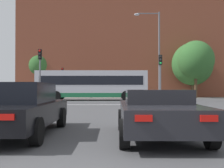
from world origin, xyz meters
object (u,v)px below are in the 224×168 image
Objects in this scene: traffic_light_near_left at (41,67)px; traffic_light_near_right at (162,71)px; street_lamp_junction at (156,47)px; bus_crossing_lead at (93,85)px; pedestrian_waiting at (114,89)px; car_roadster_right at (160,113)px; pedestrian_walking_west at (123,90)px; pedestrian_walking_east at (92,90)px; traffic_light_far_left at (64,78)px; car_saloon_left at (20,108)px.

traffic_light_near_right is at bearing 1.66° from traffic_light_near_left.
traffic_light_near_right is 0.46× the size of street_lamp_junction.
bus_crossing_lead is at bearing 63.98° from traffic_light_near_left.
bus_crossing_lead reaches higher than pedestrian_waiting.
car_roadster_right is at bearing -98.55° from street_lamp_junction.
traffic_light_near_right reaches higher than pedestrian_walking_west.
street_lamp_junction reaches higher than pedestrian_walking_east.
bus_crossing_lead reaches higher than pedestrian_walking_east.
traffic_light_near_left reaches higher than pedestrian_walking_east.
pedestrian_walking_east is at bearing 2.59° from pedestrian_walking_west.
traffic_light_near_right is (5.92, -7.00, 1.01)m from bus_crossing_lead.
bus_crossing_lead is 2.89× the size of traffic_light_near_right.
bus_crossing_lead is 7.82m from pedestrian_walking_east.
bus_crossing_lead reaches higher than pedestrian_walking_west.
pedestrian_waiting is (-3.71, 14.30, -1.55)m from traffic_light_near_right.
traffic_light_far_left is at bearing 126.96° from traffic_light_near_right.
car_roadster_right is 1.10× the size of traffic_light_near_right.
car_saloon_left is 27.99m from pedestrian_walking_west.
pedestrian_walking_west is (1.15, -0.97, -0.04)m from pedestrian_waiting.
traffic_light_far_left is at bearing 92.80° from traffic_light_near_left.
car_roadster_right is 0.51× the size of street_lamp_junction.
bus_crossing_lead is 2.93× the size of traffic_light_far_left.
car_saloon_left is 2.67× the size of pedestrian_waiting.
pedestrian_waiting is (-1.08, 29.20, 0.45)m from car_roadster_right.
street_lamp_junction is 4.59× the size of pedestrian_waiting.
traffic_light_near_right reaches higher than pedestrian_waiting.
pedestrian_walking_east is at bearing -95.01° from pedestrian_waiting.
traffic_light_near_right is at bearing 80.86° from car_roadster_right.
car_roadster_right is at bearing -75.18° from traffic_light_far_left.
traffic_light_near_left reaches higher than pedestrian_walking_west.
car_roadster_right is 16.30m from traffic_light_near_left.
traffic_light_near_left is at bearing -87.20° from traffic_light_far_left.
traffic_light_near_left is (0.67, -13.76, 0.28)m from traffic_light_far_left.
traffic_light_near_right reaches higher than bus_crossing_lead.
pedestrian_walking_east is at bearing 19.97° from traffic_light_far_left.
car_saloon_left is 1.14× the size of traffic_light_near_left.
pedestrian_walking_west is at bearing 82.28° from car_saloon_left.
pedestrian_walking_west is (0.07, 28.23, 0.42)m from car_roadster_right.
pedestrian_walking_west reaches higher than pedestrian_walking_east.
pedestrian_waiting is at bearing 68.44° from traffic_light_near_left.
traffic_light_near_left is 15.43m from pedestrian_walking_east.
bus_crossing_lead is at bearing 99.41° from car_roadster_right.
bus_crossing_lead is 7.65m from pedestrian_waiting.
bus_crossing_lead is 6.44× the size of pedestrian_walking_east.
car_saloon_left is 0.43× the size of bus_crossing_lead.
pedestrian_walking_west is (-2.56, 13.33, -1.58)m from traffic_light_near_right.
traffic_light_near_left is at bearing -17.33° from pedestrian_waiting.
pedestrian_walking_east is at bearing 114.08° from traffic_light_near_right.
traffic_light_near_right reaches higher than car_saloon_left.
pedestrian_waiting is at bearing 84.80° from car_saloon_left.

